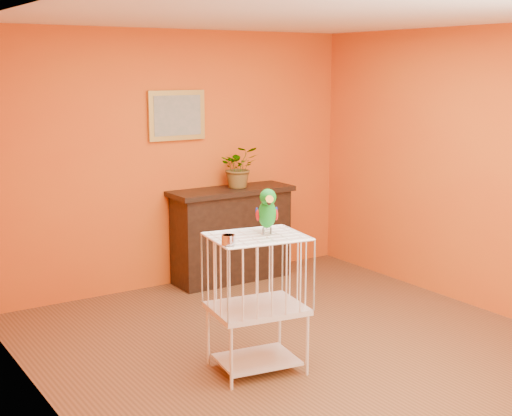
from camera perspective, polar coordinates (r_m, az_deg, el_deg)
ground at (r=5.80m, az=4.17°, el=-11.40°), size 4.50×4.50×0.00m
room_shell at (r=5.39m, az=4.41°, el=4.33°), size 4.50×4.50×4.50m
console_cabinet at (r=7.52m, az=-1.97°, el=-2.13°), size 1.33×0.48×0.98m
potted_plant at (r=7.48m, az=-1.53°, el=2.98°), size 0.53×0.56×0.34m
framed_picture at (r=7.26m, az=-6.34°, el=7.37°), size 0.62×0.04×0.50m
birdcage at (r=5.28m, az=0.08°, el=-7.49°), size 0.74×0.61×1.03m
feed_cup at (r=4.87m, az=-2.22°, el=-2.55°), size 0.10×0.10×0.07m
parrot at (r=5.16m, az=0.90°, el=-0.20°), size 0.21×0.30×0.34m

